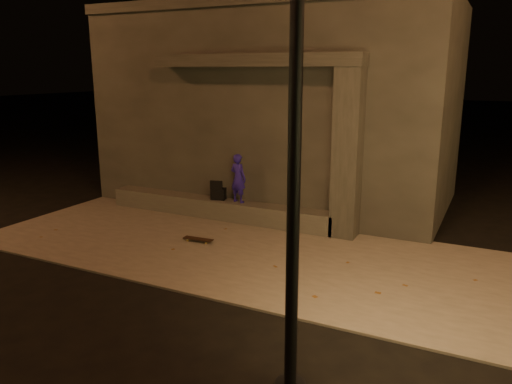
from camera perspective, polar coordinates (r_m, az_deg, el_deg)
The scene contains 9 objects.
ground at distance 8.66m, azimuth -8.49°, elevation -10.73°, with size 120.00×120.00×0.00m, color black.
sidewalk at distance 10.23m, azimuth -2.08°, elevation -6.55°, with size 11.00×4.40×0.04m, color #635D57.
building at distance 14.11m, azimuth 3.00°, elevation 9.84°, with size 9.00×5.10×5.22m.
ledge at distance 12.31m, azimuth -4.37°, elevation -1.85°, with size 6.00×0.55×0.45m, color #4E4B47.
column at distance 10.72m, azimuth 10.41°, elevation 4.25°, with size 0.55×0.55×3.60m, color #33302E.
canopy at distance 11.42m, azimuth -0.10°, elevation 14.82°, with size 5.00×0.70×0.28m, color #33302E.
skateboarder at distance 11.84m, azimuth -2.05°, elevation 1.59°, with size 0.43×0.28×1.17m, color #2819A4.
backpack at distance 12.20m, azimuth -4.31°, elevation -0.09°, with size 0.38×0.29×0.49m.
skateboard at distance 10.63m, azimuth -6.62°, elevation -5.37°, with size 0.67×0.21×0.07m.
Camera 1 is at (4.58, -6.43, 3.57)m, focal length 35.00 mm.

